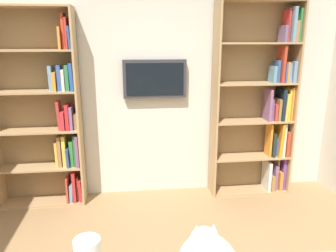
% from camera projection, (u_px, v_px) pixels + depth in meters
% --- Properties ---
extents(wall_back, '(4.52, 0.06, 2.70)m').
position_uv_depth(wall_back, '(147.00, 80.00, 3.66)').
color(wall_back, beige).
rests_on(wall_back, ground).
extents(bookshelf_left, '(0.93, 0.28, 2.21)m').
position_uv_depth(bookshelf_left, '(263.00, 106.00, 3.73)').
color(bookshelf_left, tan).
rests_on(bookshelf_left, ground).
extents(bookshelf_right, '(0.92, 0.28, 2.12)m').
position_uv_depth(bookshelf_right, '(47.00, 115.00, 3.46)').
color(bookshelf_right, tan).
rests_on(bookshelf_right, ground).
extents(wall_mounted_tv, '(0.70, 0.07, 0.42)m').
position_uv_depth(wall_mounted_tv, '(155.00, 79.00, 3.58)').
color(wall_mounted_tv, '#333338').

